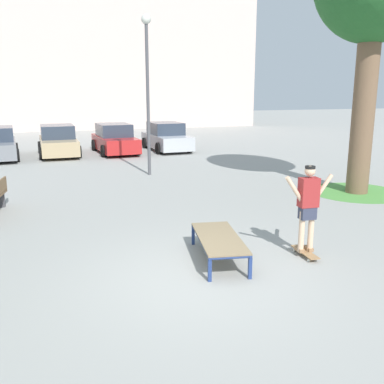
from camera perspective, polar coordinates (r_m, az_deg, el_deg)
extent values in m
plane|color=#999993|center=(7.60, 1.08, -11.23)|extent=(120.00, 120.00, 0.00)
cube|color=beige|center=(38.70, -19.40, 17.52)|extent=(36.80, 4.00, 13.18)
cube|color=navy|center=(9.09, 0.15, -5.77)|extent=(0.07, 0.07, 0.38)
cube|color=navy|center=(9.22, 4.48, -5.55)|extent=(0.07, 0.07, 0.38)
cube|color=navy|center=(7.40, 2.35, -10.33)|extent=(0.07, 0.07, 0.38)
cube|color=navy|center=(7.55, 7.65, -9.94)|extent=(0.07, 0.07, 0.38)
cylinder|color=navy|center=(8.16, 1.14, -6.41)|extent=(0.42, 1.87, 0.05)
cylinder|color=navy|center=(8.30, 5.94, -6.14)|extent=(0.42, 1.87, 0.05)
cylinder|color=navy|center=(9.08, 2.35, -4.38)|extent=(0.76, 0.20, 0.05)
cylinder|color=navy|center=(7.38, 5.06, -8.61)|extent=(0.76, 0.20, 0.05)
cube|color=#847051|center=(8.21, 3.56, -6.02)|extent=(1.11, 2.01, 0.03)
cube|color=#9E754C|center=(8.78, 14.66, -7.64)|extent=(0.27, 0.81, 0.02)
cylinder|color=silver|center=(9.00, 13.34, -7.44)|extent=(0.03, 0.06, 0.06)
cylinder|color=silver|center=(9.07, 14.18, -7.33)|extent=(0.03, 0.06, 0.06)
cylinder|color=silver|center=(8.54, 15.12, -8.67)|extent=(0.03, 0.06, 0.06)
cylinder|color=silver|center=(8.62, 16.00, -8.54)|extent=(0.03, 0.06, 0.06)
cylinder|color=beige|center=(8.60, 14.24, -5.11)|extent=(0.11, 0.11, 0.82)
cube|color=#99704C|center=(8.76, 13.94, -7.35)|extent=(0.12, 0.25, 0.07)
cylinder|color=beige|center=(8.70, 15.39, -4.98)|extent=(0.11, 0.11, 0.82)
cube|color=#99704C|center=(8.86, 15.08, -7.19)|extent=(0.12, 0.25, 0.07)
cube|color=#33384C|center=(8.54, 14.96, -2.66)|extent=(0.32, 0.22, 0.24)
cube|color=maroon|center=(8.44, 15.12, -0.05)|extent=(0.38, 0.25, 0.56)
cylinder|color=beige|center=(8.28, 13.35, 0.35)|extent=(0.40, 0.11, 0.52)
cylinder|color=beige|center=(8.58, 16.89, 0.57)|extent=(0.40, 0.11, 0.52)
sphere|color=beige|center=(8.36, 15.29, 2.69)|extent=(0.20, 0.20, 0.20)
cylinder|color=black|center=(8.35, 15.32, 3.16)|extent=(0.19, 0.19, 0.05)
cylinder|color=brown|center=(14.42, 21.62, 9.37)|extent=(0.68, 0.68, 4.84)
cylinder|color=#519342|center=(14.73, 20.83, -0.02)|extent=(2.96, 2.96, 0.01)
cylinder|color=black|center=(21.27, -22.08, 4.49)|extent=(0.25, 0.61, 0.60)
cylinder|color=black|center=(23.85, -22.20, 5.32)|extent=(0.25, 0.61, 0.60)
cube|color=tan|center=(22.78, -17.19, 5.91)|extent=(1.73, 4.21, 0.70)
cube|color=#2D3847|center=(22.86, -17.33, 7.62)|extent=(1.57, 2.11, 0.64)
cylinder|color=black|center=(21.58, -14.69, 5.14)|extent=(0.22, 0.60, 0.60)
cylinder|color=black|center=(21.49, -19.21, 4.80)|extent=(0.22, 0.60, 0.60)
cylinder|color=black|center=(24.15, -15.32, 5.91)|extent=(0.22, 0.60, 0.60)
cylinder|color=black|center=(24.07, -19.37, 5.61)|extent=(0.22, 0.60, 0.60)
cube|color=red|center=(23.01, -10.11, 6.36)|extent=(1.89, 4.27, 0.70)
cube|color=#2D3847|center=(23.09, -10.26, 8.05)|extent=(1.65, 2.17, 0.64)
cylinder|color=black|center=(21.98, -7.18, 5.60)|extent=(0.25, 0.61, 0.60)
cylinder|color=black|center=(21.60, -11.55, 5.31)|extent=(0.25, 0.61, 0.60)
cylinder|color=black|center=(24.48, -8.80, 6.31)|extent=(0.25, 0.61, 0.60)
cylinder|color=black|center=(24.14, -12.74, 6.05)|extent=(0.25, 0.61, 0.60)
cube|color=#B7BABF|center=(23.73, -3.38, 6.74)|extent=(1.83, 4.25, 0.70)
cube|color=#2D3847|center=(23.81, -3.51, 8.38)|extent=(1.62, 2.15, 0.64)
cylinder|color=black|center=(22.83, -0.30, 5.98)|extent=(0.24, 0.61, 0.60)
cylinder|color=black|center=(22.27, -4.41, 5.76)|extent=(0.24, 0.61, 0.60)
cylinder|color=black|center=(25.25, -2.46, 6.65)|extent=(0.24, 0.61, 0.60)
cylinder|color=black|center=(24.75, -6.20, 6.46)|extent=(0.24, 0.61, 0.60)
cylinder|color=#4C4C51|center=(16.51, -5.82, 11.71)|extent=(0.12, 0.12, 5.50)
sphere|color=silver|center=(16.69, -6.07, 21.71)|extent=(0.36, 0.36, 0.36)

